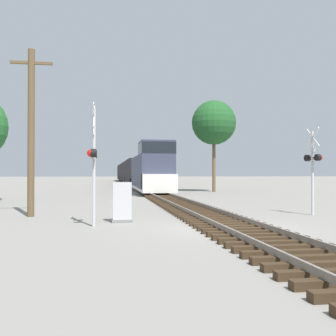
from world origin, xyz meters
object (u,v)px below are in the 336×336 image
Objects in this scene: crossing_signal_far at (313,163)px; tree_mid_background at (214,123)px; relay_cabinet at (122,203)px; crossing_signal_near at (93,157)px; freight_train at (132,172)px; utility_pole at (31,130)px.

tree_mid_background is (1.48, 21.86, 4.60)m from crossing_signal_far.
tree_mid_background is (10.15, 23.13, 6.21)m from relay_cabinet.
tree_mid_background is (11.22, 24.22, 4.51)m from crossing_signal_near.
freight_train is 47.54× the size of relay_cabinet.
freight_train is 16.84× the size of crossing_signal_near.
utility_pole is at bearing 74.28° from crossing_signal_far.
freight_train is 18.55× the size of crossing_signal_far.
utility_pole is (-3.86, 2.59, 3.03)m from relay_cabinet.
relay_cabinet is (-3.65, -51.51, -1.24)m from freight_train.
utility_pole reaches higher than crossing_signal_far.
relay_cabinet is at bearing 88.61° from crossing_signal_far.
relay_cabinet is at bearing -33.80° from utility_pole.
freight_train is 51.65m from relay_cabinet.
crossing_signal_far is (5.02, -50.24, 0.38)m from freight_train.
freight_train is at bearing 102.90° from tree_mid_background.
crossing_signal_near is at bearing -134.41° from relay_cabinet.
crossing_signal_far is 2.56× the size of relay_cabinet.
tree_mid_background is at bearing 155.80° from crossing_signal_near.
crossing_signal_near is 2.29m from relay_cabinet.
freight_train is 10.04× the size of utility_pole.
utility_pole is at bearing -124.30° from tree_mid_background.
utility_pole is at bearing 146.20° from relay_cabinet.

